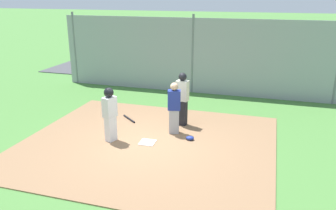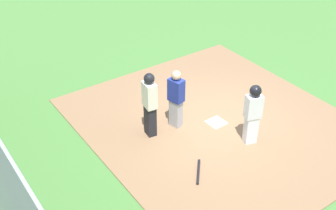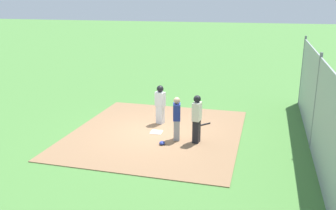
# 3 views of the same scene
# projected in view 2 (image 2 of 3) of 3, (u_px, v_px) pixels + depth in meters

# --- Properties ---
(ground_plane) EXTENTS (140.00, 140.00, 0.00)m
(ground_plane) POSITION_uv_depth(u_px,v_px,m) (216.00, 124.00, 11.59)
(ground_plane) COLOR #477A38
(dirt_infield) EXTENTS (7.20, 6.40, 0.03)m
(dirt_infield) POSITION_uv_depth(u_px,v_px,m) (216.00, 123.00, 11.59)
(dirt_infield) COLOR #896647
(dirt_infield) RESTS_ON ground_plane
(home_plate) EXTENTS (0.45, 0.45, 0.02)m
(home_plate) POSITION_uv_depth(u_px,v_px,m) (216.00, 122.00, 11.57)
(home_plate) COLOR white
(home_plate) RESTS_ON dirt_infield
(catcher) EXTENTS (0.43, 0.34, 1.61)m
(catcher) POSITION_uv_depth(u_px,v_px,m) (176.00, 98.00, 11.04)
(catcher) COLOR #9E9EA3
(catcher) RESTS_ON dirt_infield
(umpire) EXTENTS (0.41, 0.31, 1.75)m
(umpire) POSITION_uv_depth(u_px,v_px,m) (150.00, 103.00, 10.67)
(umpire) COLOR black
(umpire) RESTS_ON dirt_infield
(runner) EXTENTS (0.36, 0.44, 1.62)m
(runner) POSITION_uv_depth(u_px,v_px,m) (253.00, 111.00, 10.41)
(runner) COLOR silver
(runner) RESTS_ON dirt_infield
(baseball_bat) EXTENTS (0.65, 0.57, 0.06)m
(baseball_bat) POSITION_uv_depth(u_px,v_px,m) (198.00, 172.00, 9.93)
(baseball_bat) COLOR black
(baseball_bat) RESTS_ON dirt_infield
(catcher_mask) EXTENTS (0.24, 0.20, 0.12)m
(catcher_mask) POSITION_uv_depth(u_px,v_px,m) (174.00, 108.00, 12.06)
(catcher_mask) COLOR navy
(catcher_mask) RESTS_ON dirt_infield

